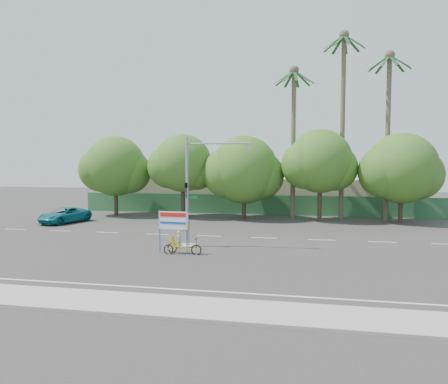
# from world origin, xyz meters

# --- Properties ---
(ground) EXTENTS (120.00, 120.00, 0.00)m
(ground) POSITION_xyz_m (0.00, 0.00, 0.00)
(ground) COLOR #33302D
(ground) RESTS_ON ground
(sidewalk_near) EXTENTS (50.00, 2.40, 0.12)m
(sidewalk_near) POSITION_xyz_m (0.00, -7.50, 0.06)
(sidewalk_near) COLOR gray
(sidewalk_near) RESTS_ON ground
(fence) EXTENTS (38.00, 0.08, 2.00)m
(fence) POSITION_xyz_m (0.00, 21.50, 1.00)
(fence) COLOR #336B3D
(fence) RESTS_ON ground
(building_left) EXTENTS (12.00, 8.00, 4.00)m
(building_left) POSITION_xyz_m (-10.00, 26.00, 2.00)
(building_left) COLOR beige
(building_left) RESTS_ON ground
(building_right) EXTENTS (14.00, 8.00, 3.60)m
(building_right) POSITION_xyz_m (8.00, 26.00, 1.80)
(building_right) COLOR beige
(building_right) RESTS_ON ground
(tree_far_left) EXTENTS (7.14, 6.00, 7.96)m
(tree_far_left) POSITION_xyz_m (-14.05, 18.00, 4.76)
(tree_far_left) COLOR #473828
(tree_far_left) RESTS_ON ground
(tree_left) EXTENTS (6.66, 5.60, 8.07)m
(tree_left) POSITION_xyz_m (-7.05, 18.00, 5.06)
(tree_left) COLOR #473828
(tree_left) RESTS_ON ground
(tree_center) EXTENTS (7.62, 6.40, 7.85)m
(tree_center) POSITION_xyz_m (-1.05, 18.00, 4.47)
(tree_center) COLOR #473828
(tree_center) RESTS_ON ground
(tree_right) EXTENTS (6.90, 5.80, 8.36)m
(tree_right) POSITION_xyz_m (5.95, 18.00, 5.24)
(tree_right) COLOR #473828
(tree_right) RESTS_ON ground
(tree_far_right) EXTENTS (7.38, 6.20, 7.94)m
(tree_far_right) POSITION_xyz_m (12.95, 18.00, 4.64)
(tree_far_right) COLOR #473828
(tree_far_right) RESTS_ON ground
(palm_tall) EXTENTS (3.73, 3.79, 17.45)m
(palm_tall) POSITION_xyz_m (8.00, 19.50, 10.46)
(palm_tall) COLOR #70604C
(palm_tall) RESTS_ON ground
(palm_mid) EXTENTS (3.73, 3.79, 15.45)m
(palm_mid) POSITION_xyz_m (12.00, 19.50, 9.40)
(palm_mid) COLOR #70604C
(palm_mid) RESTS_ON ground
(palm_short) EXTENTS (3.73, 3.79, 14.45)m
(palm_short) POSITION_xyz_m (3.50, 19.50, 8.86)
(palm_short) COLOR #70604C
(palm_short) RESTS_ON ground
(traffic_signal) EXTENTS (4.72, 1.10, 7.00)m
(traffic_signal) POSITION_xyz_m (-2.20, 3.98, 2.92)
(traffic_signal) COLOR gray
(traffic_signal) RESTS_ON ground
(trike_billboard) EXTENTS (2.67, 0.70, 2.63)m
(trike_billboard) POSITION_xyz_m (-2.45, 1.71, 1.06)
(trike_billboard) COLOR black
(trike_billboard) RESTS_ON ground
(pickup_truck) EXTENTS (3.53, 5.28, 1.35)m
(pickup_truck) POSITION_xyz_m (-16.14, 12.11, 0.67)
(pickup_truck) COLOR #106C76
(pickup_truck) RESTS_ON ground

